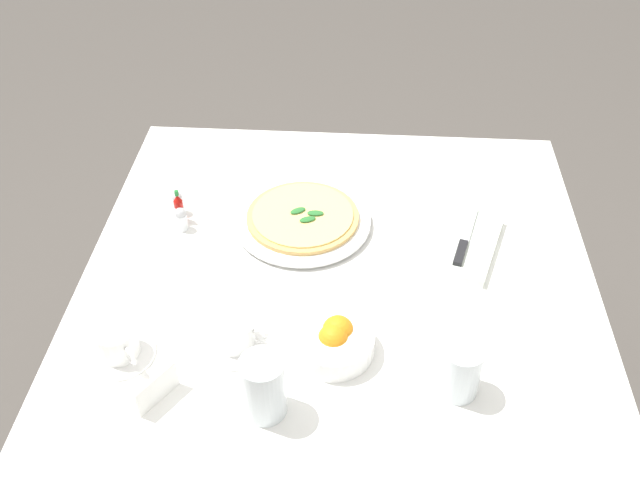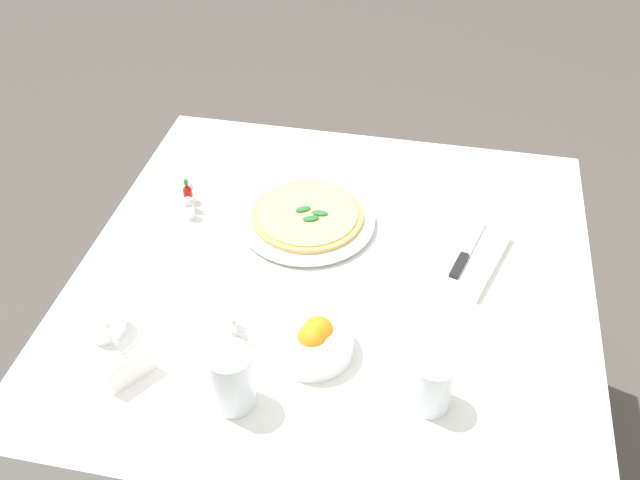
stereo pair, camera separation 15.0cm
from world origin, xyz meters
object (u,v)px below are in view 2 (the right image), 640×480
napkin_folded (465,257)px  hot_sauce_bottle (188,197)px  salt_shaker (189,193)px  menu_card (133,371)px  water_glass_right_edge (232,382)px  dinner_knife (467,251)px  pepper_shaker (189,209)px  pizza_plate (307,220)px  citrus_bowl (315,341)px  coffee_cup_near_right (104,322)px  coffee_cup_near_left (217,325)px  pizza (307,215)px  water_glass_center_back (432,386)px

napkin_folded → hot_sauce_bottle: (0.05, 0.62, 0.02)m
salt_shaker → menu_card: size_ratio=0.73×
water_glass_right_edge → dinner_knife: (0.44, -0.37, -0.03)m
pepper_shaker → menu_card: 0.46m
water_glass_right_edge → pizza_plate: bearing=-2.6°
napkin_folded → citrus_bowl: 0.40m
dinner_knife → pepper_shaker: bearing=103.8°
pizza_plate → salt_shaker: bearing=85.0°
coffee_cup_near_right → menu_card: 0.14m
dinner_knife → pepper_shaker: size_ratio=3.43×
coffee_cup_near_left → menu_card: menu_card is taller
pizza → pepper_shaker: pepper_shaker is taller
napkin_folded → pizza_plate: bearing=99.4°
citrus_bowl → coffee_cup_near_left: bearing=89.5°
pizza_plate → dinner_knife: 0.35m
pizza_plate → citrus_bowl: 0.36m
dinner_knife → coffee_cup_near_right: bearing=133.1°
salt_shaker → menu_card: bearing=-171.3°
pizza → salt_shaker: (0.03, 0.28, 0.00)m
dinner_knife → menu_card: bearing=143.6°
menu_card → napkin_folded: bearing=-18.5°
pizza → citrus_bowl: 0.36m
water_glass_center_back → water_glass_right_edge: 0.33m
citrus_bowl → pepper_shaker: size_ratio=2.67×
pizza_plate → citrus_bowl: (-0.35, -0.09, 0.02)m
coffee_cup_near_right → salt_shaker: bearing=-2.5°
coffee_cup_near_right → coffee_cup_near_left: 0.21m
pizza_plate → napkin_folded: napkin_folded is taller
water_glass_center_back → salt_shaker: water_glass_center_back is taller
pizza_plate → pizza: (-0.00, -0.00, 0.01)m
pizza_plate → coffee_cup_near_right: 0.49m
coffee_cup_near_right → water_glass_center_back: 0.61m
dinner_knife → citrus_bowl: citrus_bowl is taller
coffee_cup_near_right → citrus_bowl: size_ratio=0.87×
pizza_plate → pepper_shaker: size_ratio=5.34×
pizza_plate → coffee_cup_near_right: coffee_cup_near_right is taller
water_glass_right_edge → pizza: bearing=-2.7°
salt_shaker → pepper_shaker: (-0.06, -0.02, 0.00)m
pizza_plate → dinner_knife: size_ratio=1.56×
pizza → coffee_cup_near_right: size_ratio=1.90×
coffee_cup_near_left → napkin_folded: size_ratio=0.53×
water_glass_right_edge → salt_shaker: bearing=26.8°
hot_sauce_bottle → coffee_cup_near_left: bearing=-153.0°
water_glass_right_edge → salt_shaker: water_glass_right_edge is taller
coffee_cup_near_left → salt_shaker: coffee_cup_near_left is taller
dinner_knife → salt_shaker: salt_shaker is taller
pizza → water_glass_center_back: bearing=-144.6°
pizza_plate → water_glass_right_edge: water_glass_right_edge is taller
dinner_knife → menu_card: (-0.44, 0.55, 0.01)m
pizza → coffee_cup_near_right: bearing=142.2°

